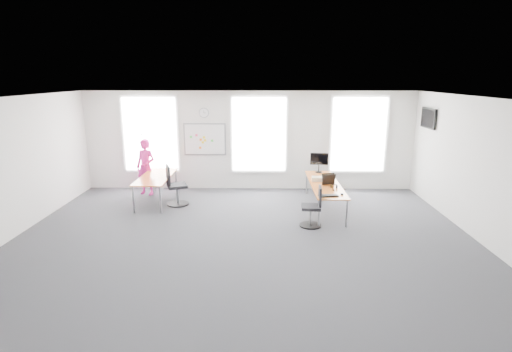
{
  "coord_description": "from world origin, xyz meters",
  "views": [
    {
      "loc": [
        0.4,
        -8.03,
        3.42
      ],
      "look_at": [
        0.25,
        1.2,
        1.1
      ],
      "focal_mm": 28.0,
      "sensor_mm": 36.0,
      "label": 1
    }
  ],
  "objects_px": {
    "person": "(146,167)",
    "keyboard": "(328,196)",
    "chair_right": "(313,209)",
    "headphones": "(334,186)",
    "desk_right": "(325,185)",
    "monitor": "(319,161)",
    "chair_left": "(175,188)",
    "desk_left": "(156,178)"
  },
  "relations": [
    {
      "from": "person",
      "to": "keyboard",
      "type": "bearing_deg",
      "value": -6.43
    },
    {
      "from": "person",
      "to": "keyboard",
      "type": "distance_m",
      "value": 5.52
    },
    {
      "from": "chair_right",
      "to": "keyboard",
      "type": "distance_m",
      "value": 0.47
    },
    {
      "from": "keyboard",
      "to": "headphones",
      "type": "relative_size",
      "value": 2.8
    },
    {
      "from": "chair_right",
      "to": "person",
      "type": "bearing_deg",
      "value": -115.33
    },
    {
      "from": "headphones",
      "to": "chair_right",
      "type": "bearing_deg",
      "value": -132.59
    },
    {
      "from": "desk_right",
      "to": "person",
      "type": "bearing_deg",
      "value": 166.2
    },
    {
      "from": "chair_right",
      "to": "monitor",
      "type": "xyz_separation_m",
      "value": [
        0.46,
        2.5,
        0.61
      ]
    },
    {
      "from": "chair_left",
      "to": "person",
      "type": "distance_m",
      "value": 1.49
    },
    {
      "from": "chair_left",
      "to": "desk_left",
      "type": "bearing_deg",
      "value": 44.29
    },
    {
      "from": "chair_right",
      "to": "headphones",
      "type": "distance_m",
      "value": 1.09
    },
    {
      "from": "desk_right",
      "to": "desk_left",
      "type": "xyz_separation_m",
      "value": [
        -4.58,
        0.51,
        0.03
      ]
    },
    {
      "from": "chair_left",
      "to": "person",
      "type": "bearing_deg",
      "value": 25.67
    },
    {
      "from": "desk_left",
      "to": "monitor",
      "type": "bearing_deg",
      "value": 8.64
    },
    {
      "from": "person",
      "to": "headphones",
      "type": "bearing_deg",
      "value": 1.44
    },
    {
      "from": "person",
      "to": "monitor",
      "type": "bearing_deg",
      "value": 18.99
    },
    {
      "from": "chair_right",
      "to": "headphones",
      "type": "xyz_separation_m",
      "value": [
        0.61,
        0.85,
        0.31
      ]
    },
    {
      "from": "keyboard",
      "to": "monitor",
      "type": "height_order",
      "value": "monitor"
    },
    {
      "from": "desk_right",
      "to": "desk_left",
      "type": "height_order",
      "value": "desk_left"
    },
    {
      "from": "person",
      "to": "headphones",
      "type": "relative_size",
      "value": 9.91
    },
    {
      "from": "chair_left",
      "to": "person",
      "type": "xyz_separation_m",
      "value": [
        -1.05,
        1.0,
        0.34
      ]
    },
    {
      "from": "keyboard",
      "to": "monitor",
      "type": "xyz_separation_m",
      "value": [
        0.1,
        2.37,
        0.34
      ]
    },
    {
      "from": "chair_left",
      "to": "headphones",
      "type": "relative_size",
      "value": 6.62
    },
    {
      "from": "person",
      "to": "keyboard",
      "type": "height_order",
      "value": "person"
    },
    {
      "from": "keyboard",
      "to": "chair_left",
      "type": "bearing_deg",
      "value": 149.21
    },
    {
      "from": "desk_left",
      "to": "chair_left",
      "type": "height_order",
      "value": "chair_left"
    },
    {
      "from": "desk_left",
      "to": "person",
      "type": "height_order",
      "value": "person"
    },
    {
      "from": "chair_left",
      "to": "monitor",
      "type": "xyz_separation_m",
      "value": [
        4.02,
        0.96,
        0.55
      ]
    },
    {
      "from": "desk_right",
      "to": "person",
      "type": "height_order",
      "value": "person"
    },
    {
      "from": "keyboard",
      "to": "headphones",
      "type": "bearing_deg",
      "value": 59.72
    },
    {
      "from": "chair_left",
      "to": "desk_right",
      "type": "bearing_deg",
      "value": -114.15
    },
    {
      "from": "desk_right",
      "to": "monitor",
      "type": "relative_size",
      "value": 4.92
    },
    {
      "from": "chair_left",
      "to": "headphones",
      "type": "xyz_separation_m",
      "value": [
        4.17,
        -0.69,
        0.25
      ]
    },
    {
      "from": "desk_right",
      "to": "keyboard",
      "type": "xyz_separation_m",
      "value": [
        -0.09,
        -1.16,
        0.06
      ]
    },
    {
      "from": "headphones",
      "to": "monitor",
      "type": "xyz_separation_m",
      "value": [
        -0.15,
        1.66,
        0.3
      ]
    },
    {
      "from": "desk_left",
      "to": "headphones",
      "type": "distance_m",
      "value": 4.83
    },
    {
      "from": "chair_left",
      "to": "keyboard",
      "type": "relative_size",
      "value": 2.37
    },
    {
      "from": "chair_right",
      "to": "desk_left",
      "type": "bearing_deg",
      "value": -110.08
    },
    {
      "from": "headphones",
      "to": "monitor",
      "type": "relative_size",
      "value": 0.29
    },
    {
      "from": "desk_right",
      "to": "chair_left",
      "type": "relative_size",
      "value": 2.57
    },
    {
      "from": "person",
      "to": "chair_left",
      "type": "bearing_deg",
      "value": -24.21
    },
    {
      "from": "desk_left",
      "to": "chair_right",
      "type": "distance_m",
      "value": 4.52
    }
  ]
}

